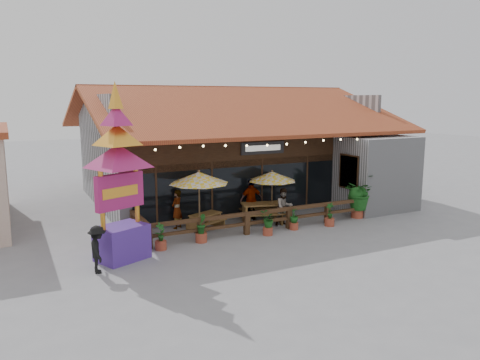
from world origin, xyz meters
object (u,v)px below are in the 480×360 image
picnic_table_left (205,219)px  thai_sign_tower (118,161)px  umbrella_left (199,178)px  umbrella_right (272,177)px  picnic_table_right (262,209)px  tropical_plant (358,193)px  pedestrian (98,249)px

picnic_table_left → thai_sign_tower: bearing=-150.8°
umbrella_left → umbrella_right: size_ratio=1.14×
picnic_table_left → picnic_table_right: bearing=-1.9°
picnic_table_left → picnic_table_right: size_ratio=0.82×
thai_sign_tower → tropical_plant: size_ratio=3.21×
pedestrian → thai_sign_tower: bearing=-41.4°
picnic_table_right → thai_sign_tower: (-6.64, -2.13, 2.81)m
thai_sign_tower → umbrella_right: bearing=16.9°
tropical_plant → picnic_table_right: bearing=163.6°
thai_sign_tower → picnic_table_left: bearing=29.2°
umbrella_left → thai_sign_tower: (-3.55, -1.81, 1.12)m
umbrella_left → pedestrian: (-4.49, -2.71, -1.51)m
thai_sign_tower → tropical_plant: 11.21m
picnic_table_right → pedestrian: (-7.58, -3.03, 0.18)m
umbrella_right → umbrella_left: bearing=-174.2°
tropical_plant → umbrella_left: bearing=172.7°
umbrella_left → umbrella_right: umbrella_left is taller
picnic_table_left → picnic_table_right: 2.67m
picnic_table_right → pedestrian: 8.17m
thai_sign_tower → tropical_plant: (10.95, 0.87, -2.25)m
tropical_plant → pedestrian: (-11.90, -1.77, -0.39)m
picnic_table_left → thai_sign_tower: size_ratio=0.27×
umbrella_right → pedestrian: 8.77m
picnic_table_left → picnic_table_right: picnic_table_right is taller
umbrella_left → thai_sign_tower: 4.14m
picnic_table_left → umbrella_left: bearing=-136.1°
umbrella_left → pedestrian: 5.46m
umbrella_left → thai_sign_tower: thai_sign_tower is taller
tropical_plant → thai_sign_tower: bearing=-175.5°
picnic_table_left → picnic_table_right: (2.67, -0.09, 0.13)m
umbrella_right → thai_sign_tower: size_ratio=0.38×
umbrella_right → pedestrian: umbrella_right is taller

